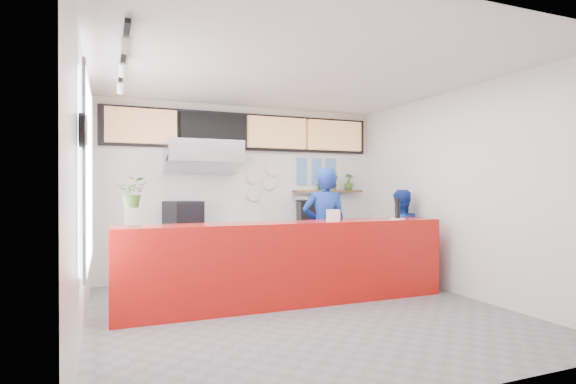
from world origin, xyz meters
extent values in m
plane|color=slate|center=(0.00, 0.00, 0.00)|extent=(5.00, 5.00, 0.00)
plane|color=silver|center=(0.00, 0.00, 3.00)|extent=(5.00, 5.00, 0.00)
plane|color=white|center=(0.00, 2.50, 1.50)|extent=(5.00, 0.00, 5.00)
plane|color=white|center=(-2.50, 0.00, 1.50)|extent=(0.00, 5.00, 5.00)
plane|color=white|center=(2.50, 0.00, 1.50)|extent=(0.00, 5.00, 5.00)
cube|color=red|center=(0.00, 0.40, 0.55)|extent=(4.50, 0.60, 1.10)
cube|color=beige|center=(0.00, 2.49, 2.60)|extent=(5.00, 0.02, 0.80)
cube|color=#B2B5BA|center=(-0.80, 2.20, 0.45)|extent=(1.80, 0.60, 0.90)
cube|color=black|center=(-1.12, 2.20, 1.12)|extent=(0.64, 0.64, 0.45)
cube|color=#B2B5BA|center=(-0.80, 2.15, 2.15)|extent=(1.20, 0.70, 0.35)
cube|color=#B2B5BA|center=(-0.80, 2.15, 1.95)|extent=(1.20, 0.69, 0.31)
cube|color=#B2B5BA|center=(1.50, 2.20, 0.45)|extent=(1.80, 0.60, 0.90)
cube|color=black|center=(1.26, 2.20, 1.11)|extent=(0.73, 0.59, 0.42)
cube|color=#B5B9BD|center=(1.26, 2.20, 1.38)|extent=(0.69, 0.50, 0.06)
cube|color=brown|center=(1.60, 2.40, 1.50)|extent=(1.40, 0.18, 0.04)
cube|color=tan|center=(-1.75, 2.38, 2.55)|extent=(1.10, 0.10, 0.55)
cube|color=black|center=(-0.59, 2.38, 2.55)|extent=(1.10, 0.10, 0.55)
cube|color=tan|center=(0.57, 2.38, 2.55)|extent=(1.10, 0.10, 0.55)
cube|color=tan|center=(1.73, 2.38, 2.55)|extent=(1.10, 0.10, 0.55)
cube|color=black|center=(0.00, 2.46, 2.55)|extent=(4.80, 0.04, 0.65)
cube|color=silver|center=(-2.47, 0.30, 1.70)|extent=(0.04, 2.20, 1.90)
cube|color=#B2B5BA|center=(-2.45, 0.30, 1.70)|extent=(0.03, 2.30, 2.00)
cylinder|color=black|center=(-2.46, -0.90, 2.05)|extent=(0.05, 0.30, 0.30)
cylinder|color=white|center=(-2.43, -0.90, 2.05)|extent=(0.02, 0.26, 0.26)
cube|color=black|center=(-2.10, 0.00, 2.94)|extent=(0.05, 2.40, 0.04)
cylinder|color=silver|center=(0.15, 2.47, 1.75)|extent=(0.24, 0.03, 0.24)
cylinder|color=silver|center=(0.45, 2.47, 1.65)|extent=(0.24, 0.03, 0.24)
cylinder|color=silver|center=(0.15, 2.47, 1.45)|extent=(0.24, 0.03, 0.24)
cylinder|color=silver|center=(0.50, 2.47, 1.90)|extent=(0.24, 0.03, 0.24)
cube|color=#598CBF|center=(1.10, 2.48, 2.00)|extent=(0.20, 0.02, 0.25)
cube|color=#598CBF|center=(1.40, 2.48, 2.00)|extent=(0.20, 0.02, 0.25)
cube|color=#598CBF|center=(1.70, 2.48, 2.00)|extent=(0.20, 0.02, 0.25)
cube|color=#598CBF|center=(1.10, 2.48, 1.75)|extent=(0.20, 0.02, 0.25)
cube|color=#598CBF|center=(1.40, 2.48, 1.75)|extent=(0.20, 0.02, 0.25)
cube|color=#598CBF|center=(1.70, 2.48, 1.75)|extent=(0.20, 0.02, 0.25)
imported|color=navy|center=(0.85, 1.05, 0.94)|extent=(0.78, 0.63, 1.87)
imported|color=navy|center=(2.18, 0.97, 0.77)|extent=(0.79, 0.64, 1.53)
imported|color=#386724|center=(1.46, 2.40, 1.66)|extent=(0.19, 0.18, 0.28)
imported|color=#386724|center=(1.70, 2.40, 1.66)|extent=(0.31, 0.29, 0.27)
imported|color=#386724|center=(2.05, 2.40, 1.68)|extent=(0.19, 0.17, 0.32)
cylinder|color=white|center=(-1.98, 0.38, 1.22)|extent=(0.23, 0.23, 0.24)
imported|color=#386724|center=(-1.98, 0.38, 1.50)|extent=(0.39, 0.35, 0.36)
cube|color=white|center=(0.65, 0.39, 1.18)|extent=(0.20, 0.16, 0.16)
cylinder|color=white|center=(1.66, 0.31, 1.11)|extent=(0.30, 0.30, 0.02)
cylinder|color=black|center=(1.66, 0.31, 1.26)|extent=(0.09, 0.09, 0.29)
camera|label=1|loc=(-2.26, -5.15, 1.54)|focal=28.00mm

